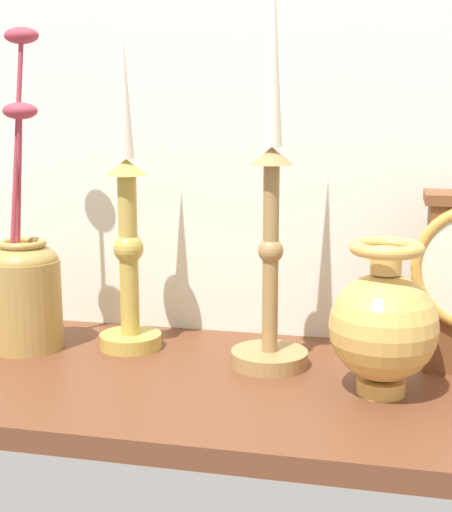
{
  "coord_description": "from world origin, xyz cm",
  "views": [
    {
      "loc": [
        18.38,
        -77.54,
        29.51
      ],
      "look_at": [
        0.75,
        0.0,
        14.0
      ],
      "focal_mm": 51.83,
      "sensor_mm": 36.0,
      "label": 1
    }
  ],
  "objects_px": {
    "candlestick_tall_left": "(128,244)",
    "candlestick_tall_center": "(271,231)",
    "brass_vase_jar": "(25,283)",
    "brass_vase_bulbous": "(383,324)"
  },
  "relations": [
    {
      "from": "candlestick_tall_center",
      "to": "brass_vase_jar",
      "type": "distance_m",
      "value": 0.32
    },
    {
      "from": "candlestick_tall_left",
      "to": "brass_vase_jar",
      "type": "xyz_separation_m",
      "value": [
        -0.13,
        -0.03,
        -0.05
      ]
    },
    {
      "from": "brass_vase_bulbous",
      "to": "brass_vase_jar",
      "type": "height_order",
      "value": "brass_vase_jar"
    },
    {
      "from": "candlestick_tall_center",
      "to": "candlestick_tall_left",
      "type": "bearing_deg",
      "value": 171.33
    },
    {
      "from": "candlestick_tall_center",
      "to": "brass_vase_bulbous",
      "type": "distance_m",
      "value": 0.17
    },
    {
      "from": "candlestick_tall_left",
      "to": "candlestick_tall_center",
      "type": "distance_m",
      "value": 0.19
    },
    {
      "from": "brass_vase_bulbous",
      "to": "candlestick_tall_center",
      "type": "bearing_deg",
      "value": 154.65
    },
    {
      "from": "brass_vase_bulbous",
      "to": "brass_vase_jar",
      "type": "distance_m",
      "value": 0.45
    },
    {
      "from": "brass_vase_bulbous",
      "to": "candlestick_tall_left",
      "type": "bearing_deg",
      "value": 164.04
    },
    {
      "from": "candlestick_tall_center",
      "to": "brass_vase_bulbous",
      "type": "xyz_separation_m",
      "value": [
        0.13,
        -0.06,
        -0.08
      ]
    }
  ]
}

